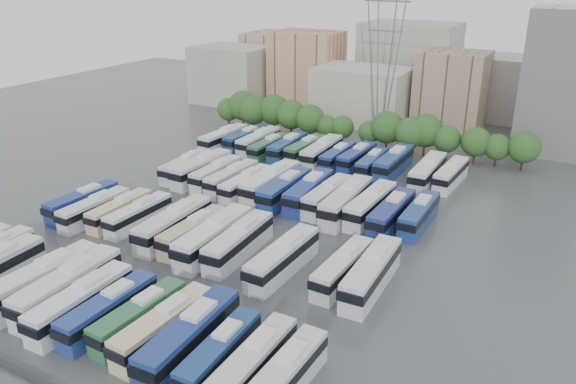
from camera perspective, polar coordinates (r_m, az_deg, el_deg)
The scene contains 53 objects.
ground at distance 75.75m, azimuth -5.53°, elevation -3.70°, with size 220.00×220.00×0.00m, color #424447.
parapet at distance 55.87m, azimuth -25.65°, elevation -16.14°, with size 56.00×0.50×0.50m, color #2D2D30.
tree_line at distance 110.16m, azimuth 5.84°, elevation 7.02°, with size 65.17×7.79×8.04m.
city_buildings at distance 138.27m, azimuth 8.87°, elevation 11.45°, with size 102.00×35.00×20.00m.
apartment_tower at distance 115.72m, azimuth 26.31°, elevation 9.99°, with size 14.00×14.00×26.00m, color silver.
electricity_pylon at distance 113.12m, azimuth 9.80°, elevation 14.60°, with size 9.00×6.91×33.83m.
bus_r0_s4 at distance 65.08m, azimuth -23.61°, elevation -8.18°, with size 3.51×13.41×4.17m.
bus_r0_s5 at distance 62.94m, azimuth -21.45°, elevation -8.91°, with size 3.45×13.32×4.14m.
bus_r0_s6 at distance 60.07m, azimuth -20.27°, elevation -10.46°, with size 2.95×12.33×3.85m.
bus_r0_s7 at distance 58.31m, azimuth -17.74°, elevation -11.30°, with size 2.58×11.48×3.60m.
bus_r0_s8 at distance 56.65m, azimuth -14.88°, elevation -12.10°, with size 2.91×11.13×3.46m.
bus_r0_s9 at distance 54.58m, azimuth -12.49°, elevation -13.16°, with size 3.10×11.86×3.69m.
bus_r0_s10 at distance 52.54m, azimuth -9.93°, elevation -14.24°, with size 3.38×13.06×4.06m.
bus_r0_s11 at distance 50.86m, azimuth -6.96°, elevation -15.90°, with size 2.80×10.92×3.40m.
bus_r0_s12 at distance 49.38m, azimuth -3.57°, elevation -16.96°, with size 2.53×11.44×3.58m.
bus_r0_s13 at distance 47.97m, azimuth -0.43°, elevation -18.31°, with size 2.73×11.40×3.56m.
bus_r1_s0 at distance 84.29m, azimuth -20.15°, elevation -0.95°, with size 2.99×11.64×3.62m.
bus_r1_s1 at distance 81.47m, azimuth -19.05°, elevation -1.62°, with size 2.81×11.34×3.54m.
bus_r1_s2 at distance 80.11m, azimuth -16.69°, elevation -1.78°, with size 2.52×10.88×3.40m.
bus_r1_s3 at distance 78.11m, azimuth -14.94°, elevation -2.20°, with size 2.62×11.00×3.44m.
bus_r1_s5 at distance 73.44m, azimuth -11.50°, elevation -3.18°, with size 3.26×13.29×4.15m.
bus_r1_s6 at distance 71.47m, azimuth -9.58°, elevation -3.99°, with size 2.75×11.64×3.64m.
bus_r1_s7 at distance 69.14m, azimuth -7.53°, elevation -4.51°, with size 3.35×13.66×4.26m.
bus_r1_s8 at distance 67.93m, azimuth -5.01°, elevation -5.03°, with size 3.37×12.83×3.99m.
bus_r1_s10 at distance 64.14m, azimuth -0.51°, elevation -6.69°, with size 3.12×12.74×3.97m.
bus_r1_s12 at distance 62.83m, azimuth 5.61°, elevation -7.65°, with size 2.95×11.61×3.62m.
bus_r1_s13 at distance 61.73m, azimuth 8.48°, elevation -8.14°, with size 3.27×13.08×4.08m.
bus_r2_s1 at distance 94.68m, azimuth -10.34°, elevation 2.59°, with size 3.10×11.78×3.66m.
bus_r2_s2 at distance 92.59m, azimuth -8.77°, elevation 2.38°, with size 3.32×13.08×4.07m.
bus_r2_s3 at distance 90.73m, azimuth -7.28°, elevation 1.90°, with size 2.54×11.59×3.64m.
bus_r2_s4 at distance 88.43m, azimuth -5.74°, elevation 1.43°, with size 2.95×11.69×3.64m.
bus_r2_s5 at distance 85.91m, azimuth -4.27°, elevation 0.85°, with size 2.88×11.63×3.63m.
bus_r2_s6 at distance 85.39m, azimuth -1.77°, elevation 0.98°, with size 3.21×13.57×4.24m.
bus_r2_s7 at distance 83.05m, azimuth -0.31°, elevation 0.27°, with size 2.85×12.72×3.98m.
bus_r2_s8 at distance 82.33m, azimuth 2.14°, elevation 0.08°, with size 3.44×13.00×4.04m.
bus_r2_s9 at distance 81.13m, azimuth 4.02°, elevation -0.40°, with size 2.94×12.17×3.80m.
bus_r2_s10 at distance 78.93m, azimuth 5.91°, elevation -0.94°, with size 3.33×13.72×4.28m.
bus_r2_s11 at distance 78.53m, azimuth 8.39°, elevation -1.29°, with size 3.26×12.89×4.02m.
bus_r2_s12 at distance 76.58m, azimuth 10.47°, elevation -2.11°, with size 2.89×12.44×3.89m.
bus_r2_s13 at distance 77.19m, azimuth 13.18°, elevation -2.23°, with size 2.60×11.70×3.67m.
bus_r3_s0 at distance 108.81m, azimuth -6.53°, elevation 5.44°, with size 3.32×12.50×3.88m.
bus_r3_s1 at distance 108.62m, azimuth -4.35°, elevation 5.43°, with size 3.11×11.75×3.65m.
bus_r3_s2 at distance 106.44m, azimuth -3.01°, elevation 5.17°, with size 2.73×12.31×3.86m.
bus_r3_s3 at distance 103.47m, azimuth -1.96°, elevation 4.59°, with size 2.73×11.27×3.52m.
bus_r3_s4 at distance 102.80m, azimuth -0.03°, elevation 4.57°, with size 3.10×12.22×3.81m.
bus_r3_s5 at distance 102.15m, azimuth 1.78°, elevation 4.40°, with size 3.09×11.71×3.64m.
bus_r3_s6 at distance 100.02m, azimuth 3.44°, elevation 4.10°, with size 3.15×13.02×4.06m.
bus_r3_s7 at distance 98.75m, azimuth 5.06°, elevation 3.64°, with size 2.46×11.06×3.47m.
bus_r3_s8 at distance 98.31m, azimuth 7.02°, elevation 3.52°, with size 3.12×11.71×3.64m.
bus_r3_s9 at distance 96.04m, azimuth 8.53°, elevation 2.93°, with size 2.66×11.03×3.44m.
bus_r3_s10 at distance 95.97m, azimuth 10.68°, elevation 2.97°, with size 3.01×13.08×4.09m.
bus_r3_s12 at distance 92.72m, azimuth 13.99°, elevation 2.01°, with size 2.95×13.14×4.12m.
bus_r3_s13 at distance 93.19m, azimuth 16.22°, elevation 1.74°, with size 3.13×11.85×3.68m.
Camera 1 is at (39.17, -55.89, 32.85)m, focal length 35.00 mm.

